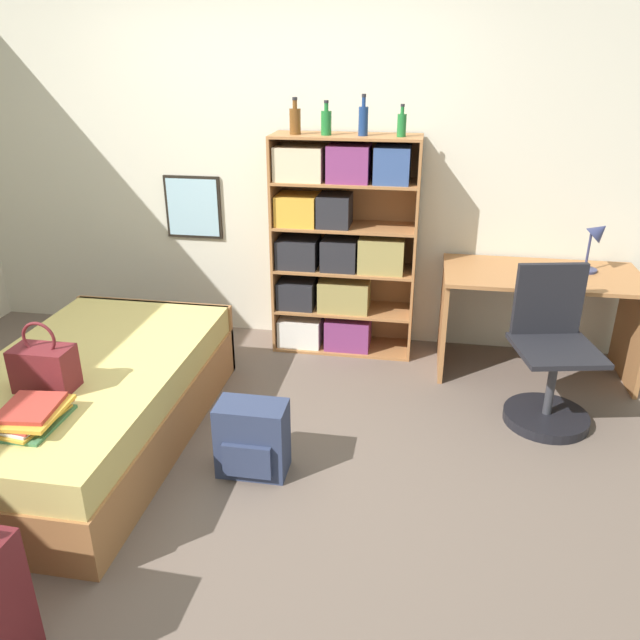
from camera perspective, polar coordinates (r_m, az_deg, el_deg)
name	(u,v)px	position (r m, az deg, el deg)	size (l,w,h in m)	color
ground_plane	(214,451)	(3.57, -9.66, -11.76)	(14.00, 14.00, 0.00)	#66564C
wall_back	(277,163)	(4.60, -3.92, 14.09)	(10.00, 0.09, 2.60)	beige
bed	(89,401)	(3.74, -20.40, -7.00)	(1.10, 1.94, 0.47)	#A36B3D
handbag	(44,367)	(3.38, -23.89, -3.96)	(0.29, 0.17, 0.37)	maroon
book_stack_on_bed	(30,415)	(3.15, -24.96, -7.88)	(0.30, 0.37, 0.09)	#427A4C
bookcase	(336,247)	(4.41, 1.47, 6.67)	(1.00, 0.35, 1.53)	#A36B3D
bottle_green	(295,120)	(4.26, -2.29, 17.79)	(0.07, 0.07, 0.23)	brown
bottle_brown	(326,122)	(4.22, 0.57, 17.67)	(0.07, 0.07, 0.22)	#1E6B2D
bottle_clear	(363,120)	(4.19, 3.98, 17.79)	(0.06, 0.06, 0.26)	navy
bottle_blue	(402,124)	(4.16, 7.48, 17.32)	(0.06, 0.06, 0.20)	#1E6B2D
desk	(538,303)	(4.38, 19.33, 1.52)	(1.26, 0.66, 0.71)	#A36B3D
desk_lamp	(596,239)	(4.40, 23.95, 6.82)	(0.20, 0.15, 0.35)	navy
desk_chair	(549,374)	(3.90, 20.19, -4.65)	(0.53, 0.53, 0.92)	black
backpack	(252,439)	(3.29, -6.21, -10.79)	(0.36, 0.24, 0.40)	#2D3856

